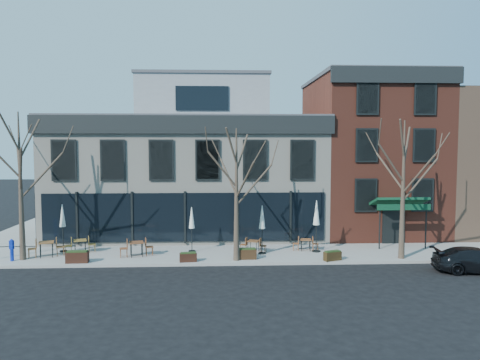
{
  "coord_description": "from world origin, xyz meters",
  "views": [
    {
      "loc": [
        2.01,
        -28.54,
        6.29
      ],
      "look_at": [
        3.47,
        2.0,
        4.02
      ],
      "focal_mm": 35.0,
      "sensor_mm": 36.0,
      "label": 1
    }
  ],
  "objects_px": {
    "cafe_set_0": "(46,247)",
    "umbrella_0": "(63,218)",
    "parked_sedan": "(476,260)",
    "call_box": "(12,249)"
  },
  "relations": [
    {
      "from": "parked_sedan",
      "to": "call_box",
      "type": "relative_size",
      "value": 3.49
    },
    {
      "from": "parked_sedan",
      "to": "call_box",
      "type": "bearing_deg",
      "value": 89.86
    },
    {
      "from": "cafe_set_0",
      "to": "umbrella_0",
      "type": "height_order",
      "value": "umbrella_0"
    },
    {
      "from": "parked_sedan",
      "to": "call_box",
      "type": "distance_m",
      "value": 23.95
    },
    {
      "from": "parked_sedan",
      "to": "umbrella_0",
      "type": "bearing_deg",
      "value": 83.87
    },
    {
      "from": "call_box",
      "to": "cafe_set_0",
      "type": "relative_size",
      "value": 0.61
    },
    {
      "from": "umbrella_0",
      "to": "call_box",
      "type": "bearing_deg",
      "value": -133.54
    },
    {
      "from": "cafe_set_0",
      "to": "call_box",
      "type": "bearing_deg",
      "value": -149.18
    },
    {
      "from": "call_box",
      "to": "parked_sedan",
      "type": "bearing_deg",
      "value": -6.69
    },
    {
      "from": "umbrella_0",
      "to": "cafe_set_0",
      "type": "bearing_deg",
      "value": -112.91
    }
  ]
}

